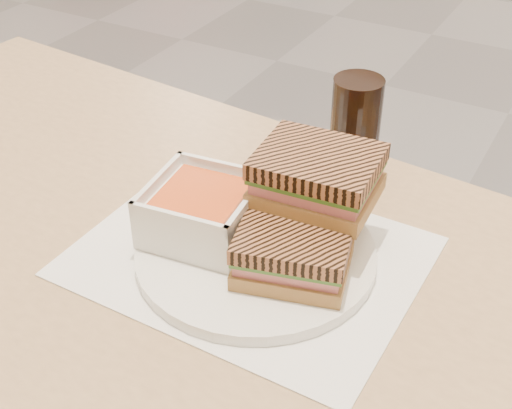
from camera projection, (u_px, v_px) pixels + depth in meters
The scene contains 7 objects.
main_table at pixel (129, 303), 0.93m from camera, with size 1.26×0.81×0.75m.
tray_liner at pixel (249, 256), 0.83m from camera, with size 0.39×0.31×0.00m.
plate at pixel (256, 254), 0.82m from camera, with size 0.28×0.28×0.01m.
soup_bowl at pixel (203, 212), 0.82m from camera, with size 0.13×0.13×0.06m.
panini_lower at pixel (294, 251), 0.77m from camera, with size 0.14×0.13×0.05m.
panini_upper at pixel (317, 176), 0.79m from camera, with size 0.14×0.12×0.06m.
cola_glass at pixel (355, 129), 0.93m from camera, with size 0.07×0.07×0.14m.
Camera 1 is at (0.32, -2.56, 1.28)m, focal length 49.56 mm.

